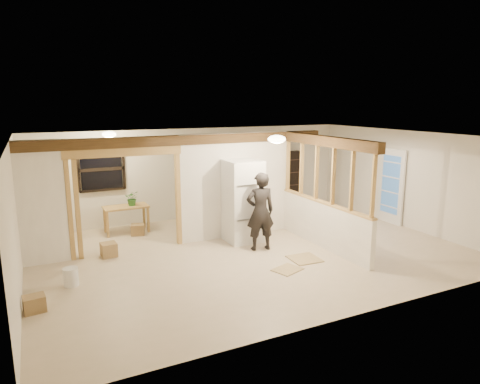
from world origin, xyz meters
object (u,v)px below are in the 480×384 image
work_table (126,219)px  bookshelf (287,180)px  refrigerator (243,201)px  shop_vac (62,229)px  woman (260,211)px

work_table → bookshelf: bearing=3.8°
refrigerator → shop_vac: refrigerator is taller
refrigerator → work_table: 3.04m
work_table → bookshelf: 5.02m
refrigerator → work_table: refrigerator is taller
bookshelf → shop_vac: bearing=-176.7°
woman → bookshelf: 3.96m
woman → work_table: (-2.39, 2.58, -0.53)m
refrigerator → woman: bearing=-84.6°
woman → work_table: 3.56m
refrigerator → bookshelf: size_ratio=1.10×
refrigerator → bookshelf: (2.65, 2.28, -0.09)m
refrigerator → woman: 0.73m
woman → bookshelf: bearing=-120.9°
shop_vac → bookshelf: bearing=3.3°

